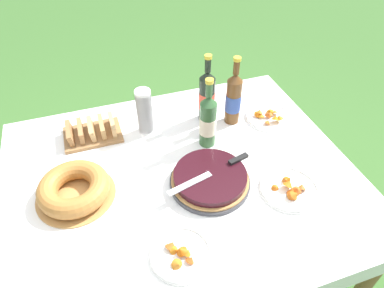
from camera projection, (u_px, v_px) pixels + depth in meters
ground_plane at (183, 265)px, 1.92m from camera, size 16.00×16.00×0.00m
garden_table at (181, 186)px, 1.46m from camera, size 1.43×1.17×0.75m
tablecloth at (181, 177)px, 1.43m from camera, size 1.44×1.18×0.10m
berry_tart at (210, 179)px, 1.36m from camera, size 0.32×0.32×0.06m
serving_knife at (216, 170)px, 1.35m from camera, size 0.37×0.12×0.01m
bundt_cake at (74, 189)px, 1.31m from camera, size 0.31×0.31×0.08m
cup_stack at (145, 112)px, 1.55m from camera, size 0.07×0.07×0.23m
cider_bottle_green at (208, 121)px, 1.48m from camera, size 0.07×0.07×0.34m
cider_bottle_amber at (233, 98)px, 1.59m from camera, size 0.07×0.07×0.34m
juice_bottle_red at (207, 96)px, 1.61m from camera, size 0.08×0.08×0.34m
snack_plate_near at (180, 254)px, 1.14m from camera, size 0.21×0.21×0.06m
snack_plate_left at (268, 116)px, 1.69m from camera, size 0.23×0.23×0.06m
snack_plate_right at (290, 189)px, 1.34m from camera, size 0.23×0.23×0.06m
bread_board at (92, 132)px, 1.58m from camera, size 0.26×0.18×0.07m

